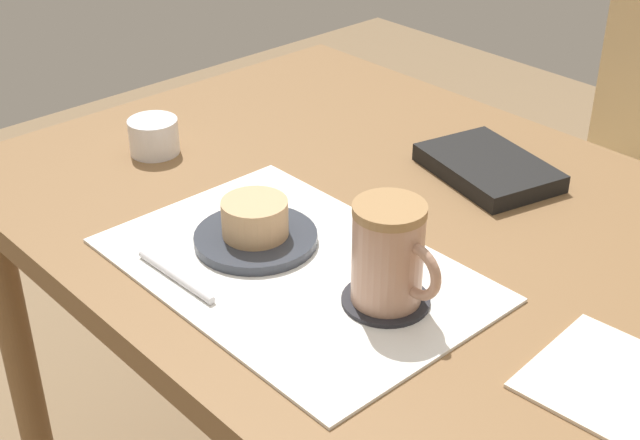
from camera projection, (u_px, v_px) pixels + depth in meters
dining_table at (420, 290)px, 1.11m from camera, size 1.18×0.75×0.71m
placemat at (294, 269)px, 1.00m from camera, size 0.43×0.29×0.00m
pastry_plate at (256, 238)px, 1.04m from camera, size 0.15×0.15×0.01m
pastry at (255, 218)px, 1.03m from camera, size 0.08×0.08×0.04m
coffee_coaster at (386, 300)px, 0.94m from camera, size 0.09×0.09×0.00m
coffee_mug at (390, 254)px, 0.91m from camera, size 0.11×0.08×0.11m
teaspoon at (176, 276)px, 0.98m from camera, size 0.13×0.01×0.01m
paper_napkin at (616, 383)px, 0.83m from camera, size 0.16×0.16×0.00m
sugar_bowl at (154, 136)px, 1.25m from camera, size 0.07×0.07×0.05m
small_book at (488, 168)px, 1.20m from camera, size 0.20×0.16×0.02m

